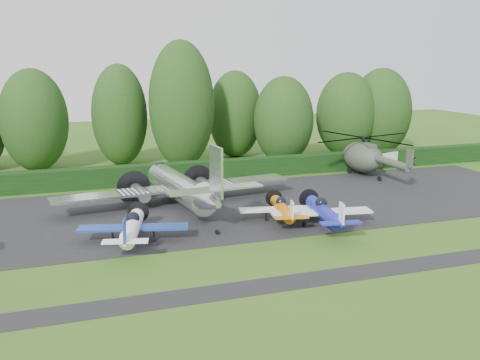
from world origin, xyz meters
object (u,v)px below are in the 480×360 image
object	(u,v)px
light_plane_white	(132,227)
light_plane_blue	(324,212)
light_plane_orange	(282,208)
helicopter	(363,154)
sign_board	(391,158)
transport_plane	(181,187)

from	to	relation	value
light_plane_white	light_plane_blue	size ratio (longest dim) A/B	0.98
light_plane_orange	helicopter	xyz separation A→B (m)	(15.01, 13.12, 1.20)
light_plane_white	sign_board	size ratio (longest dim) A/B	2.33
transport_plane	helicopter	size ratio (longest dim) A/B	1.37
transport_plane	light_plane_orange	xyz separation A→B (m)	(6.67, -6.10, -0.81)
light_plane_white	helicopter	world-z (taller)	helicopter
transport_plane	helicopter	world-z (taller)	transport_plane
light_plane_orange	helicopter	distance (m)	19.97
light_plane_orange	sign_board	distance (m)	24.93
light_plane_blue	sign_board	bearing A→B (deg)	35.61
light_plane_white	light_plane_orange	world-z (taller)	light_plane_white
light_plane_orange	transport_plane	bearing A→B (deg)	126.99
sign_board	light_plane_orange	bearing A→B (deg)	-125.41
light_plane_orange	helicopter	size ratio (longest dim) A/B	0.45
light_plane_white	light_plane_blue	bearing A→B (deg)	-17.06
light_plane_white	transport_plane	bearing A→B (deg)	42.83
sign_board	light_plane_white	bearing A→B (deg)	-134.76
helicopter	sign_board	bearing A→B (deg)	21.02
sign_board	light_plane_blue	bearing A→B (deg)	-117.74
light_plane_blue	helicopter	xyz separation A→B (m)	(12.65, 15.46, 1.02)
light_plane_blue	sign_board	world-z (taller)	light_plane_blue
light_plane_blue	helicopter	bearing A→B (deg)	41.64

